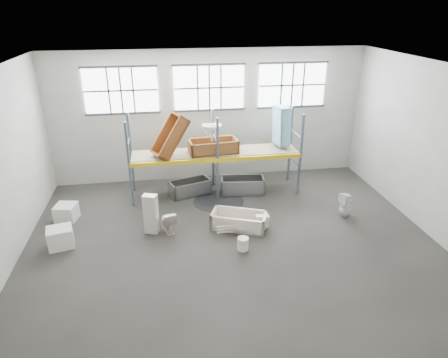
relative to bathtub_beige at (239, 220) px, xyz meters
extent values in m
cube|color=#47433C|center=(-0.36, -0.83, -0.30)|extent=(12.00, 10.00, 0.10)
cube|color=silver|center=(-0.36, -0.83, 4.80)|extent=(12.00, 10.00, 0.10)
cube|color=#A6A49A|center=(-0.36, 4.22, 2.25)|extent=(12.00, 0.10, 5.00)
cube|color=#B3B1A6|center=(-0.36, -5.88, 2.25)|extent=(12.00, 0.10, 5.00)
cube|color=#AAA89C|center=(5.69, -0.83, 2.25)|extent=(0.10, 10.00, 5.00)
cube|color=white|center=(-3.56, 4.11, 3.35)|extent=(2.60, 0.04, 1.60)
cube|color=white|center=(-0.36, 4.11, 3.35)|extent=(2.60, 0.04, 1.60)
cube|color=white|center=(2.84, 4.11, 3.35)|extent=(2.60, 0.04, 1.60)
cube|color=slate|center=(-3.36, 2.07, 1.25)|extent=(0.08, 0.08, 3.00)
cube|color=slate|center=(-3.36, 3.27, 1.25)|extent=(0.08, 0.08, 3.00)
cube|color=slate|center=(-0.36, 2.07, 1.25)|extent=(0.08, 0.08, 3.00)
cube|color=slate|center=(-0.36, 3.27, 1.25)|extent=(0.08, 0.08, 3.00)
cube|color=slate|center=(2.64, 2.07, 1.25)|extent=(0.08, 0.08, 3.00)
cube|color=slate|center=(2.64, 3.27, 1.25)|extent=(0.08, 0.08, 3.00)
cube|color=yellow|center=(-0.36, 2.07, 1.25)|extent=(6.00, 0.10, 0.14)
cube|color=yellow|center=(-0.36, 3.27, 1.25)|extent=(6.00, 0.10, 0.14)
cube|color=gray|center=(-0.36, 2.67, 1.33)|extent=(5.90, 1.10, 0.03)
cylinder|color=black|center=(-0.36, 1.87, -0.25)|extent=(1.80, 1.80, 0.00)
cube|color=beige|center=(0.70, -0.21, 0.03)|extent=(0.43, 0.25, 0.38)
imported|color=beige|center=(-0.10, -0.34, -0.09)|extent=(0.50, 0.50, 0.14)
imported|color=#F1DACA|center=(-2.20, 0.12, 0.10)|extent=(0.55, 0.76, 0.70)
cube|color=beige|center=(-2.69, 0.15, 0.38)|extent=(0.47, 0.39, 1.26)
imported|color=white|center=(3.60, 0.14, 0.17)|extent=(0.49, 0.48, 0.85)
imported|color=silver|center=(-0.50, 2.51, 1.85)|extent=(0.69, 0.55, 0.60)
cylinder|color=white|center=(-0.12, -1.23, -0.06)|extent=(0.41, 0.41, 0.38)
cube|color=white|center=(-5.30, -0.23, 0.05)|extent=(0.82, 0.74, 0.60)
cube|color=silver|center=(-5.44, 1.37, 0.02)|extent=(0.75, 0.75, 0.53)
camera|label=1|loc=(-2.19, -10.61, 6.26)|focal=31.84mm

